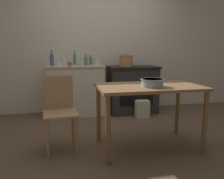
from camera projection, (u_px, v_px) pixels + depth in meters
name	position (u px, v px, depth m)	size (l,w,h in m)	color
ground_plane	(119.00, 137.00, 3.09)	(14.00, 14.00, 0.00)	brown
wall_back	(100.00, 47.00, 4.39)	(8.00, 0.07, 2.55)	beige
counter_cabinet	(76.00, 90.00, 4.14)	(1.06, 0.56, 0.94)	beige
stove	(132.00, 89.00, 4.33)	(0.95, 0.65, 0.91)	#2D2B28
work_table	(149.00, 94.00, 2.67)	(1.25, 0.74, 0.79)	olive
chair	(60.00, 110.00, 2.69)	(0.43, 0.43, 0.90)	#A87F56
flour_sack	(142.00, 109.00, 3.98)	(0.24, 0.17, 0.32)	beige
stock_pot	(126.00, 61.00, 4.15)	(0.26, 0.26, 0.24)	#B77A47
mixing_bowl_large	(152.00, 82.00, 2.54)	(0.27, 0.27, 0.09)	#93A8B2
bottle_far_left	(75.00, 60.00, 4.11)	(0.06, 0.06, 0.28)	#517F5B
bottle_left	(91.00, 61.00, 4.27)	(0.07, 0.07, 0.20)	#517F5B
bottle_mid_left	(52.00, 60.00, 4.01)	(0.07, 0.07, 0.28)	#3D5675
bottle_center_left	(97.00, 62.00, 4.20)	(0.08, 0.08, 0.17)	silver
bottle_center	(64.00, 61.00, 4.10)	(0.06, 0.06, 0.21)	silver
bottle_center_right	(86.00, 61.00, 4.12)	(0.06, 0.06, 0.21)	#517F5B
cup_mid_right	(70.00, 64.00, 3.83)	(0.07, 0.07, 0.08)	#B74C42
cup_right	(82.00, 63.00, 3.98)	(0.08, 0.08, 0.09)	beige
cup_far_right	(58.00, 64.00, 3.90)	(0.07, 0.07, 0.08)	silver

